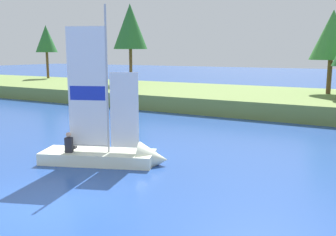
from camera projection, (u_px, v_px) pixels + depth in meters
ground_plane at (45, 207)px, 10.76m from camera, size 200.00×200.00×0.00m
shore_bank at (263, 100)px, 30.14m from camera, size 80.00×12.11×1.15m
shoreline_tree_left at (46, 39)px, 45.86m from camera, size 2.58×2.58×6.35m
shoreline_tree_midleft at (130, 27)px, 37.46m from camera, size 3.36×3.36×7.84m
shoreline_tree_centre at (332, 35)px, 28.60m from camera, size 3.19×3.19×6.29m
sailboat at (117, 153)px, 14.87m from camera, size 5.16×3.07×6.49m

